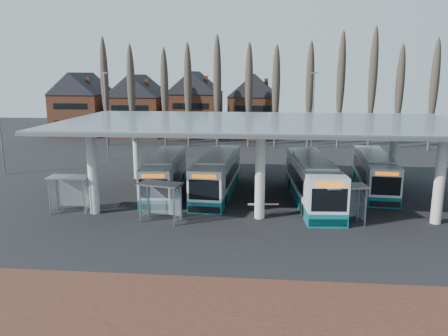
# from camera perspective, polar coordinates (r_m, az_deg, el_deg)

# --- Properties ---
(ground) EXTENTS (140.00, 140.00, 0.00)m
(ground) POSITION_cam_1_polar(r_m,az_deg,el_deg) (28.85, 4.57, -8.09)
(ground) COLOR black
(ground) RESTS_ON ground
(station_canopy) EXTENTS (32.00, 16.00, 6.34)m
(station_canopy) POSITION_cam_1_polar(r_m,az_deg,el_deg) (35.33, 4.90, 5.16)
(station_canopy) COLOR silver
(station_canopy) RESTS_ON ground
(poplar_row) EXTENTS (45.10, 1.10, 14.50)m
(poplar_row) POSITION_cam_1_polar(r_m,az_deg,el_deg) (60.08, 5.15, 11.00)
(poplar_row) COLOR #473D33
(poplar_row) RESTS_ON ground
(townhouse_row) EXTENTS (36.80, 10.30, 12.25)m
(townhouse_row) POSITION_cam_1_polar(r_m,az_deg,el_deg) (72.94, -7.48, 8.92)
(townhouse_row) COLOR brown
(townhouse_row) RESTS_ON ground
(lamp_post_a) EXTENTS (0.80, 0.16, 10.17)m
(lamp_post_a) POSITION_cam_1_polar(r_m,az_deg,el_deg) (52.54, -15.15, 6.70)
(lamp_post_a) COLOR slate
(lamp_post_a) RESTS_ON ground
(lamp_post_b) EXTENTS (0.80, 0.16, 10.17)m
(lamp_post_b) POSITION_cam_1_polar(r_m,az_deg,el_deg) (53.58, 11.53, 6.98)
(lamp_post_b) COLOR slate
(lamp_post_b) RESTS_ON ground
(bus_0) EXTENTS (3.26, 11.56, 3.17)m
(bus_0) POSITION_cam_1_polar(r_m,az_deg,el_deg) (37.97, -7.67, -0.83)
(bus_0) COLOR white
(bus_0) RESTS_ON ground
(bus_1) EXTENTS (3.24, 12.06, 3.31)m
(bus_1) POSITION_cam_1_polar(r_m,az_deg,el_deg) (37.17, -0.84, -0.90)
(bus_1) COLOR white
(bus_1) RESTS_ON ground
(bus_2) EXTENTS (3.54, 12.67, 3.48)m
(bus_2) POSITION_cam_1_polar(r_m,az_deg,el_deg) (35.38, 11.44, -1.69)
(bus_2) COLOR white
(bus_2) RESTS_ON ground
(bus_3) EXTENTS (3.39, 11.56, 3.17)m
(bus_3) POSITION_cam_1_polar(r_m,az_deg,el_deg) (40.48, 18.98, -0.59)
(bus_3) COLOR white
(bus_3) RESTS_ON ground
(shelter_0) EXTENTS (2.98, 1.57, 2.72)m
(shelter_0) POSITION_cam_1_polar(r_m,az_deg,el_deg) (33.81, -19.45, -2.21)
(shelter_0) COLOR gray
(shelter_0) RESTS_ON ground
(shelter_1) EXTENTS (3.19, 2.08, 2.73)m
(shelter_1) POSITION_cam_1_polar(r_m,az_deg,el_deg) (30.26, -8.20, -3.26)
(shelter_1) COLOR gray
(shelter_1) RESTS_ON ground
(shelter_2) EXTENTS (3.17, 2.05, 2.72)m
(shelter_2) POSITION_cam_1_polar(r_m,az_deg,el_deg) (30.44, 15.39, -3.50)
(shelter_2) COLOR gray
(shelter_2) RESTS_ON ground
(barrier) EXTENTS (2.17, 0.71, 1.09)m
(barrier) POSITION_cam_1_polar(r_m,az_deg,el_deg) (31.30, 5.14, -4.84)
(barrier) COLOR black
(barrier) RESTS_ON ground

